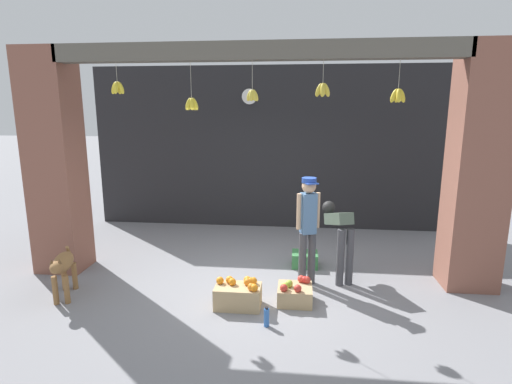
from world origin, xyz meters
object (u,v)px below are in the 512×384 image
fruit_crate_apples (295,293)px  produce_box_green (305,259)px  worker_stooping (339,232)px  shopkeeper (308,223)px  dog (63,266)px  water_bottle (267,317)px  fruit_crate_oranges (239,295)px  wall_clock (249,96)px

fruit_crate_apples → produce_box_green: size_ratio=1.09×
worker_stooping → fruit_crate_apples: size_ratio=2.44×
shopkeeper → produce_box_green: 1.03m
dog → water_bottle: 2.80m
fruit_crate_oranges → dog: bearing=179.7°
fruit_crate_apples → produce_box_green: 1.27m
fruit_crate_apples → wall_clock: size_ratio=1.36×
shopkeeper → fruit_crate_oranges: 1.39m
fruit_crate_oranges → wall_clock: wall_clock is taller
fruit_crate_oranges → wall_clock: (-0.29, 3.58, 2.57)m
dog → fruit_crate_oranges: 2.37m
fruit_crate_apples → shopkeeper: bearing=74.9°
dog → produce_box_green: bearing=96.6°
worker_stooping → wall_clock: bearing=104.9°
dog → fruit_crate_oranges: size_ratio=1.40×
water_bottle → produce_box_green: bearing=76.1°
dog → fruit_crate_oranges: (2.35, -0.01, -0.28)m
shopkeeper → wall_clock: size_ratio=4.75×
worker_stooping → wall_clock: wall_clock is taller
dog → fruit_crate_apples: size_ratio=1.83×
fruit_crate_apples → dog: bearing=-176.7°
water_bottle → wall_clock: bearing=99.6°
fruit_crate_oranges → water_bottle: bearing=-47.8°
worker_stooping → wall_clock: 3.63m
dog → shopkeeper: size_ratio=0.52×
wall_clock → fruit_crate_oranges: bearing=-85.4°
wall_clock → worker_stooping: bearing=-57.4°
worker_stooping → produce_box_green: (-0.48, 0.42, -0.61)m
water_bottle → wall_clock: wall_clock is taller
wall_clock → produce_box_green: bearing=-61.7°
shopkeeper → produce_box_green: shopkeeper is taller
dog → worker_stooping: (3.70, 1.02, 0.28)m
fruit_crate_oranges → produce_box_green: fruit_crate_oranges is taller
dog → wall_clock: size_ratio=2.48×
dog → water_bottle: size_ratio=3.37×
fruit_crate_oranges → fruit_crate_apples: bearing=15.0°
dog → fruit_crate_apples: (3.07, 0.18, -0.31)m
worker_stooping → water_bottle: (-0.95, -1.46, -0.61)m
dog → wall_clock: bearing=132.5°
fruit_crate_oranges → produce_box_green: 1.69m
fruit_crate_apples → water_bottle: 0.70m
shopkeeper → fruit_crate_apples: shopkeeper is taller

